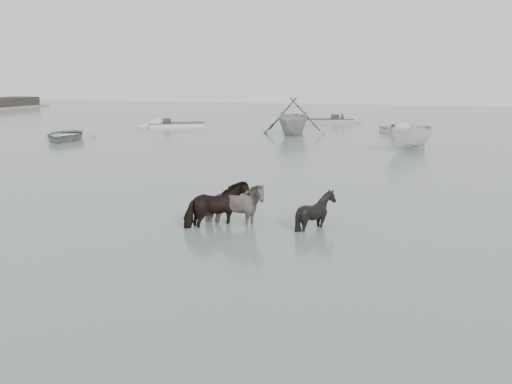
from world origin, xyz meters
TOP-DOWN VIEW (x-y plane):
  - ground at (0.00, 0.00)m, footprint 140.00×140.00m
  - pony_pinto at (-1.07, -0.04)m, footprint 1.95×1.10m
  - pony_dark at (-1.45, -0.33)m, footprint 1.80×1.95m
  - pony_black at (1.26, 0.35)m, footprint 1.50×1.41m
  - rowboat_lead at (-19.00, 17.11)m, footprint 4.77×5.56m
  - rowboat_trail at (-5.38, 25.43)m, footprint 5.33×5.97m
  - boat_small at (3.10, 18.97)m, footprint 3.27×4.33m
  - skiff_outer at (-16.02, 28.12)m, footprint 6.16×4.90m
  - skiff_mid at (1.83, 28.02)m, footprint 3.35×5.42m
  - skiff_far at (-4.92, 36.13)m, footprint 6.81×3.97m

SIDE VIEW (x-z plane):
  - ground at x=0.00m, z-range 0.00..0.00m
  - skiff_outer at x=-16.02m, z-range 0.00..0.75m
  - skiff_mid at x=1.83m, z-range 0.00..0.75m
  - skiff_far at x=-4.92m, z-range 0.00..0.75m
  - rowboat_lead at x=-19.00m, z-range 0.00..0.97m
  - pony_black at x=1.26m, z-range 0.00..1.38m
  - pony_pinto at x=-1.07m, z-range 0.00..1.56m
  - boat_small at x=3.10m, z-range 0.00..1.58m
  - pony_dark at x=-1.45m, z-range 0.00..1.61m
  - rowboat_trail at x=-5.38m, z-range 0.00..2.85m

